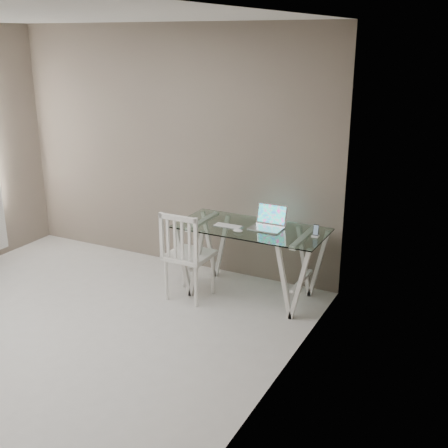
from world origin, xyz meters
name	(u,v)px	position (x,y,z in m)	size (l,w,h in m)	color
room	(10,150)	(-0.06, 0.02, 1.72)	(4.50, 4.52, 2.71)	beige
desk	(251,261)	(1.20, 1.78, 0.38)	(1.50, 0.70, 0.75)	silver
chair	(185,252)	(0.66, 1.41, 0.52)	(0.43, 0.43, 0.94)	white
laptop	(269,222)	(1.35, 1.86, 0.80)	(0.32, 0.28, 0.22)	silver
keyboard	(228,226)	(0.98, 1.71, 0.75)	(0.29, 0.13, 0.01)	silver
mouse	(238,231)	(1.14, 1.60, 0.76)	(0.10, 0.06, 0.03)	white
phone_dock	(316,233)	(1.86, 1.81, 0.78)	(0.06, 0.06, 0.12)	white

